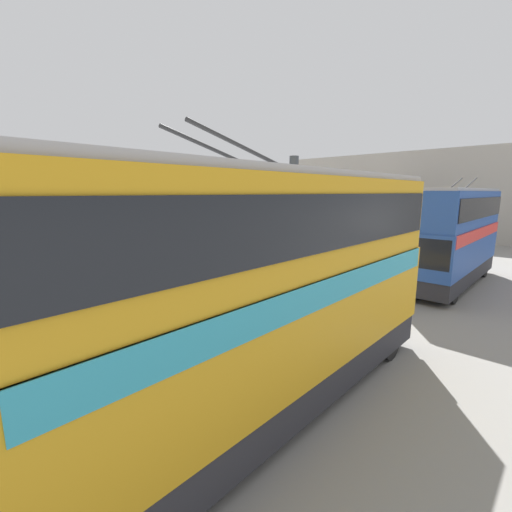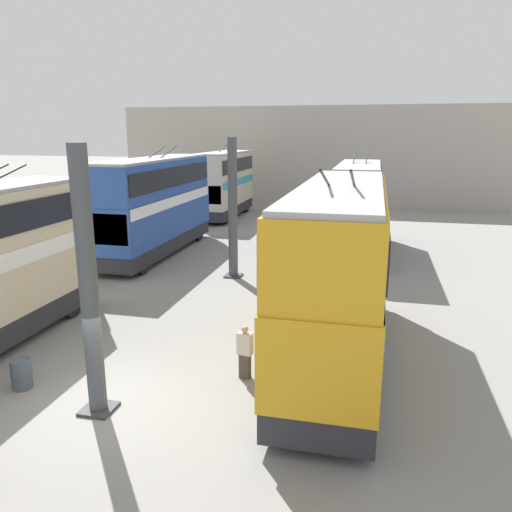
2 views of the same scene
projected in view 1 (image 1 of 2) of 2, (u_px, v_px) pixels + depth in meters
The scene contains 9 objects.
ground_plane at pixel (11, 384), 8.78m from camera, with size 240.00×240.00×0.00m, color gray.
depot_back_wall at pixel (443, 195), 34.29m from camera, with size 0.50×36.00×9.08m.
support_column_far at pixel (293, 228), 16.72m from camera, with size 0.79×0.79×6.52m.
bus_left_near at pixel (277, 278), 7.46m from camera, with size 10.66×2.54×5.90m.
bus_left_far at pixel (453, 231), 17.73m from camera, with size 9.59×2.54×5.64m.
bus_right_near at pixel (33, 242), 13.50m from camera, with size 9.32×2.54×5.70m.
bus_right_mid at pixel (258, 219), 22.87m from camera, with size 11.05×2.54×5.98m.
bus_right_far at pixel (352, 212), 32.30m from camera, with size 9.10×2.54×5.82m.
person_by_left_row at pixel (148, 365), 8.09m from camera, with size 0.32×0.46×1.56m.
Camera 1 is at (-1.55, -10.09, 4.84)m, focal length 24.00 mm.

